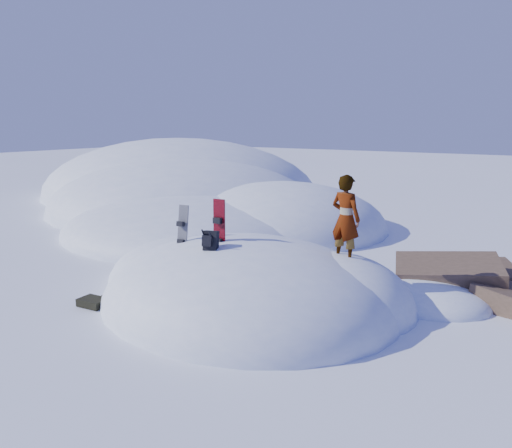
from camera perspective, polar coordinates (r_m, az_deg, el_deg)
The scene contains 9 objects.
ground at distance 11.51m, azimuth -1.08°, elevation -9.06°, with size 120.00×120.00×0.00m, color white.
snow_mound at distance 11.78m, azimuth -1.10°, elevation -8.56°, with size 8.00×6.00×3.00m.
snow_ridge at distance 25.31m, azimuth -7.77°, elevation 2.25°, with size 21.50×18.50×6.40m.
rock_outcrop at distance 12.75m, azimuth 21.10°, elevation -7.71°, with size 4.68×4.41×1.68m.
snowboard_red at distance 11.04m, azimuth -4.26°, elevation -1.05°, with size 0.29×0.16×1.55m.
snowboard_dark at distance 11.68m, azimuth -8.46°, elevation -1.22°, with size 0.28×0.24×1.41m.
backpack at distance 10.56m, azimuth -5.24°, elevation -1.89°, with size 0.37×0.41×0.49m.
gear_pile at distance 11.86m, azimuth -17.87°, elevation -8.44°, with size 0.82×0.62×0.22m.
person at distance 10.81m, azimuth 10.20°, elevation 0.59°, with size 0.69×0.46×1.90m, color slate.
Camera 1 is at (6.16, -8.83, 4.06)m, focal length 35.00 mm.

